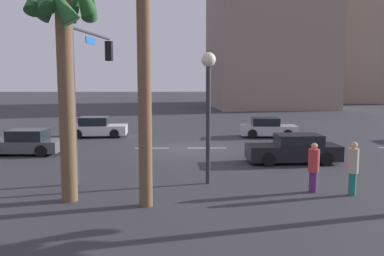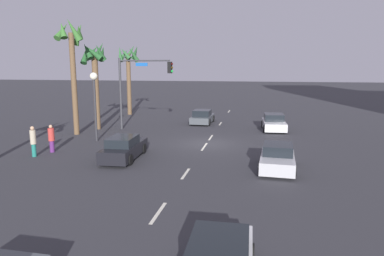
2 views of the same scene
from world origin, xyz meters
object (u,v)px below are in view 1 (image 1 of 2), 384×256
at_px(car_1, 268,128).
at_px(streetlamp, 208,90).
at_px(car_2, 25,143).
at_px(palm_tree_0, 64,34).
at_px(car_4, 294,150).
at_px(building_1, 374,9).
at_px(pedestrian_0, 353,167).
at_px(pedestrian_1, 314,166).
at_px(car_3, 97,128).
at_px(traffic_signal, 88,75).

bearing_deg(car_1, streetlamp, 69.21).
relative_size(car_2, palm_tree_0, 0.52).
height_order(car_2, car_4, car_4).
bearing_deg(car_2, streetlamp, 146.19).
xyz_separation_m(car_4, building_1, (-28.01, -54.03, 15.78)).
height_order(pedestrian_0, pedestrian_1, pedestrian_0).
relative_size(pedestrian_1, palm_tree_0, 0.23).
relative_size(pedestrian_0, palm_tree_0, 0.25).
xyz_separation_m(pedestrian_1, palm_tree_0, (8.57, 0.98, 4.58)).
xyz_separation_m(car_3, car_4, (-11.70, 9.30, 0.00)).
distance_m(car_2, pedestrian_1, 15.56).
distance_m(car_1, pedestrian_1, 14.36).
bearing_deg(streetlamp, car_1, -110.79).
xyz_separation_m(car_3, streetlamp, (-7.26, 13.28, 3.02)).
distance_m(palm_tree_0, building_1, 71.69).
bearing_deg(car_4, palm_tree_0, 34.05).
relative_size(streetlamp, palm_tree_0, 0.66).
height_order(car_1, pedestrian_1, pedestrian_1).
bearing_deg(building_1, car_4, 68.22).
distance_m(car_2, traffic_signal, 7.74).
bearing_deg(pedestrian_0, car_2, -29.17).
distance_m(streetlamp, palm_tree_0, 5.63).
bearing_deg(pedestrian_1, car_1, -94.69).
bearing_deg(pedestrian_1, car_4, -97.33).
bearing_deg(building_1, car_1, 64.18).
bearing_deg(palm_tree_0, car_4, -145.95).
distance_m(car_2, car_3, 7.21).
distance_m(car_1, palm_tree_0, 18.78).
height_order(car_1, streetlamp, streetlamp).
bearing_deg(building_1, streetlamp, 66.40).
xyz_separation_m(car_1, pedestrian_0, (-0.09, 14.74, 0.39)).
bearing_deg(pedestrian_1, car_3, -52.89).
distance_m(pedestrian_0, building_1, 67.51).
bearing_deg(car_2, car_1, -155.99).
bearing_deg(pedestrian_1, palm_tree_0, 6.50).
bearing_deg(palm_tree_0, pedestrian_0, -176.82).
height_order(car_4, pedestrian_0, pedestrian_0).
bearing_deg(car_3, car_1, 178.77).
xyz_separation_m(streetlamp, pedestrian_0, (-5.03, 1.73, -2.65)).
height_order(car_3, streetlamp, streetlamp).
distance_m(car_4, pedestrian_1, 5.32).
distance_m(car_2, palm_tree_0, 11.18).
distance_m(car_1, traffic_signal, 15.59).
relative_size(car_3, pedestrian_0, 2.18).
bearing_deg(car_1, car_3, -1.23).
bearing_deg(car_4, building_1, -117.41).
bearing_deg(car_3, building_1, -131.60).
height_order(car_2, traffic_signal, traffic_signal).
relative_size(traffic_signal, streetlamp, 1.23).
height_order(streetlamp, pedestrian_1, streetlamp).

